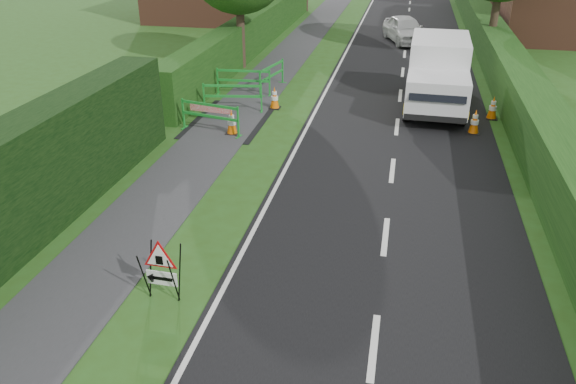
{
  "coord_description": "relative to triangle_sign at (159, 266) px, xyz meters",
  "views": [
    {
      "loc": [
        2.57,
        -6.08,
        6.31
      ],
      "look_at": [
        0.42,
        4.18,
        1.03
      ],
      "focal_mm": 35.0,
      "sensor_mm": 36.0,
      "label": 1
    }
  ],
  "objects": [
    {
      "name": "ground",
      "position": [
        1.34,
        -1.48,
        -0.72
      ],
      "size": [
        120.0,
        120.0,
        0.0
      ],
      "primitive_type": "plane",
      "color": "#284C15",
      "rests_on": "ground"
    },
    {
      "name": "road_surface",
      "position": [
        3.84,
        33.52,
        -0.72
      ],
      "size": [
        6.0,
        90.0,
        0.02
      ],
      "primitive_type": "cube",
      "color": "black",
      "rests_on": "ground"
    },
    {
      "name": "footpath",
      "position": [
        -1.66,
        33.52,
        -0.72
      ],
      "size": [
        2.0,
        90.0,
        0.02
      ],
      "primitive_type": "cube",
      "color": "#2D2D30",
      "rests_on": "ground"
    },
    {
      "name": "hedge_west_far",
      "position": [
        -3.66,
        20.52,
        -0.72
      ],
      "size": [
        1.0,
        24.0,
        1.8
      ],
      "primitive_type": "cube",
      "color": "#14380F",
      "rests_on": "ground"
    },
    {
      "name": "hedge_east",
      "position": [
        7.84,
        14.52,
        -0.72
      ],
      "size": [
        1.2,
        50.0,
        1.5
      ],
      "primitive_type": "cube",
      "color": "#14380F",
      "rests_on": "ground"
    },
    {
      "name": "triangle_sign",
      "position": [
        0.0,
        0.0,
        0.0
      ],
      "size": [
        0.73,
        0.73,
        1.04
      ],
      "rotation": [
        0.0,
        0.0,
        -0.03
      ],
      "color": "black",
      "rests_on": "ground"
    },
    {
      "name": "works_van",
      "position": [
        5.06,
        12.44,
        0.5
      ],
      "size": [
        2.14,
        5.14,
        2.32
      ],
      "rotation": [
        0.0,
        0.0,
        -0.03
      ],
      "color": "silver",
      "rests_on": "ground"
    },
    {
      "name": "traffic_cone_0",
      "position": [
        6.21,
        9.94,
        -0.33
      ],
      "size": [
        0.38,
        0.38,
        0.79
      ],
      "color": "black",
      "rests_on": "ground"
    },
    {
      "name": "traffic_cone_1",
      "position": [
        6.92,
        11.51,
        -0.33
      ],
      "size": [
        0.38,
        0.38,
        0.79
      ],
      "color": "black",
      "rests_on": "ground"
    },
    {
      "name": "traffic_cone_2",
      "position": [
        6.21,
        14.73,
        -0.33
      ],
      "size": [
        0.38,
        0.38,
        0.79
      ],
      "color": "black",
      "rests_on": "ground"
    },
    {
      "name": "traffic_cone_3",
      "position": [
        -1.23,
        8.34,
        -0.33
      ],
      "size": [
        0.38,
        0.38,
        0.79
      ],
      "color": "black",
      "rests_on": "ground"
    },
    {
      "name": "traffic_cone_4",
      "position": [
        -0.49,
        11.09,
        -0.33
      ],
      "size": [
        0.38,
        0.38,
        0.79
      ],
      "color": "black",
      "rests_on": "ground"
    },
    {
      "name": "ped_barrier_0",
      "position": [
        -1.91,
        8.29,
        -0.09
      ],
      "size": [
        2.09,
        0.8,
        1.0
      ],
      "rotation": [
        0.0,
        0.0,
        -0.22
      ],
      "color": "#188527",
      "rests_on": "ground"
    },
    {
      "name": "ped_barrier_1",
      "position": [
        -1.84,
        10.45,
        -0.09
      ],
      "size": [
        2.09,
        0.68,
        1.0
      ],
      "rotation": [
        0.0,
        0.0,
        0.16
      ],
      "color": "#188527",
      "rests_on": "ground"
    },
    {
      "name": "ped_barrier_2",
      "position": [
        -2.02,
        12.46,
        -0.09
      ],
      "size": [
        2.08,
        0.51,
        1.0
      ],
      "rotation": [
        0.0,
        0.0,
        0.08
      ],
      "color": "#188527",
      "rests_on": "ground"
    },
    {
      "name": "ped_barrier_3",
      "position": [
        -1.13,
        13.35,
        -0.09
      ],
      "size": [
        0.79,
        2.09,
        1.0
      ],
      "rotation": [
        0.0,
        0.0,
        1.35
      ],
      "color": "#188527",
      "rests_on": "ground"
    },
    {
      "name": "redwhite_plank",
      "position": [
        -2.24,
        9.3,
        -0.72
      ],
      "size": [
        1.5,
        0.21,
        0.25
      ],
      "primitive_type": "cube",
      "rotation": [
        0.0,
        0.0,
        -0.11
      ],
      "color": "red",
      "rests_on": "ground"
    },
    {
      "name": "hatchback_car",
      "position": [
        3.73,
        23.43,
        -0.05
      ],
      "size": [
        2.77,
        4.26,
        1.35
      ],
      "primitive_type": "imported",
      "rotation": [
        0.0,
        0.0,
        0.32
      ],
      "color": "white",
      "rests_on": "ground"
    }
  ]
}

